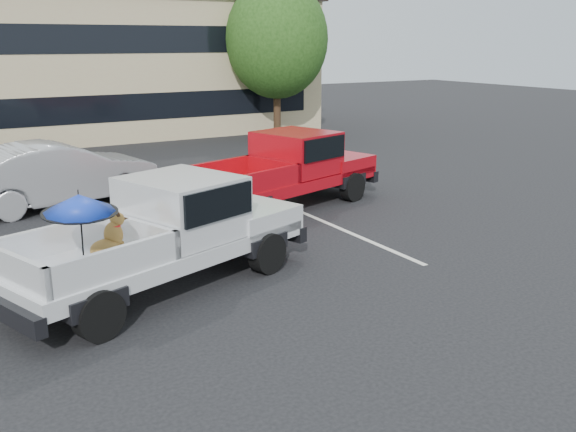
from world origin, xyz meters
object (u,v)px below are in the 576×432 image
Objects in this scene: tree_right at (277,39)px; silver_sedan at (59,174)px; red_pickup at (292,166)px; silver_pickup at (172,226)px; tree_back at (150,35)px.

silver_sedan is (-11.04, -8.18, -3.38)m from tree_right.
red_pickup is 1.21× the size of silver_sedan.
tree_right is 14.15m from silver_sedan.
silver_pickup reaches higher than silver_sedan.
red_pickup is (-5.81, -11.14, -3.17)m from tree_right.
tree_right is 0.95× the size of tree_back.
silver_sedan is at bearing 133.41° from red_pickup.
tree_right is 8.55m from tree_back.
tree_back is 18.42m from silver_sedan.
tree_right is at bearing -63.64° from silver_sedan.
red_pickup is at bearing -129.66° from silver_sedan.
red_pickup is (4.66, 3.81, -0.02)m from silver_pickup.
red_pickup is at bearing -98.36° from tree_back.
silver_pickup reaches higher than red_pickup.
silver_pickup is at bearing -125.01° from tree_right.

